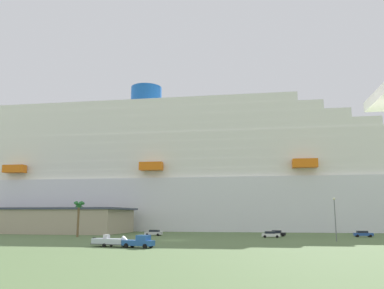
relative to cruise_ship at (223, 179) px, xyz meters
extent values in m
plane|color=#567042|center=(-5.13, -30.57, -19.16)|extent=(600.00, 600.00, 0.00)
cube|color=white|center=(2.58, 0.04, -10.03)|extent=(221.82, 36.79, 18.27)
cube|color=white|center=(2.58, 0.04, 0.75)|extent=(195.21, 33.76, 3.27)
cube|color=white|center=(-1.85, 0.00, 4.02)|extent=(181.77, 33.29, 3.27)
cube|color=white|center=(-6.28, -0.05, 7.30)|extent=(170.92, 32.91, 3.27)
cube|color=white|center=(-10.71, -0.09, 10.57)|extent=(162.78, 32.59, 3.27)
cube|color=white|center=(-15.14, -0.14, 13.84)|extent=(157.28, 32.31, 3.27)
cube|color=white|center=(-19.57, -0.19, 17.12)|extent=(148.12, 31.60, 3.27)
cube|color=white|center=(-24.00, -0.23, 20.39)|extent=(137.90, 31.31, 3.27)
cube|color=white|center=(-28.43, -0.28, 23.66)|extent=(129.21, 30.96, 3.27)
cube|color=white|center=(-32.86, -0.32, 26.94)|extent=(121.08, 30.54, 3.27)
cylinder|color=#1959B2|center=(-30.64, -0.30, 33.13)|extent=(12.56, 12.56, 9.10)
cube|color=orange|center=(-74.75, -18.70, 3.04)|extent=(8.03, 3.28, 2.80)
cube|color=orange|center=(-23.08, -18.17, 3.04)|extent=(8.03, 3.28, 2.80)
cube|color=orange|center=(28.60, -17.64, 3.04)|extent=(8.03, 3.28, 2.80)
cube|color=#B7A88C|center=(-59.12, -31.41, -15.58)|extent=(62.26, 23.39, 7.17)
cube|color=#3F4759|center=(-59.12, -31.41, -11.69)|extent=(64.75, 24.33, 0.60)
cube|color=#2659A5|center=(-7.25, -82.07, -18.31)|extent=(5.92, 3.31, 0.90)
cube|color=#2659A5|center=(-6.28, -82.32, -17.41)|extent=(2.40, 2.28, 0.90)
cube|color=#26333F|center=(-5.62, -82.48, -17.50)|extent=(0.51, 1.65, 0.63)
cylinder|color=black|center=(-5.11, -81.58, -18.76)|extent=(0.84, 0.47, 0.80)
cylinder|color=black|center=(-5.60, -83.52, -18.76)|extent=(0.84, 0.47, 0.80)
cylinder|color=black|center=(-8.75, -80.66, -18.76)|extent=(0.84, 0.47, 0.80)
cylinder|color=black|center=(-9.24, -82.60, -18.76)|extent=(0.84, 0.47, 0.80)
cube|color=#595960|center=(-13.10, -80.60, -18.69)|extent=(7.26, 3.57, 0.16)
cube|color=#595960|center=(-9.09, -81.61, -18.69)|extent=(2.25, 0.68, 0.10)
cylinder|color=black|center=(-13.15, -79.48, -18.84)|extent=(0.67, 0.37, 0.64)
cylinder|color=black|center=(-13.67, -81.55, -18.84)|extent=(0.67, 0.37, 0.64)
cube|color=silver|center=(-13.10, -80.60, -18.16)|extent=(6.69, 3.63, 0.90)
cone|color=silver|center=(-9.62, -81.47, -18.16)|extent=(1.63, 2.16, 1.92)
cube|color=silver|center=(-13.71, -80.44, -17.36)|extent=(1.02, 1.17, 0.70)
cube|color=black|center=(-16.38, -79.77, -18.16)|extent=(0.47, 0.57, 1.10)
cylinder|color=brown|center=(-32.84, -52.16, -15.17)|extent=(0.59, 0.59, 7.98)
cone|color=#287233|center=(-32.44, -52.12, -11.09)|extent=(0.97, 2.52, 2.20)
cone|color=#287233|center=(-32.51, -51.93, -11.09)|extent=(2.06, 2.54, 1.91)
cone|color=#287233|center=(-32.81, -51.76, -11.09)|extent=(2.69, 0.85, 1.74)
cone|color=#287233|center=(-33.06, -51.83, -11.09)|extent=(2.44, 1.94, 2.18)
cone|color=#287233|center=(-33.23, -52.07, -11.09)|extent=(1.27, 2.70, 1.89)
cone|color=#287233|center=(-33.22, -52.26, -11.09)|extent=(1.31, 2.64, 2.05)
cone|color=#287233|center=(-33.05, -52.50, -11.09)|extent=(2.64, 2.01, 1.66)
cone|color=#287233|center=(-32.81, -52.56, -11.09)|extent=(2.59, 0.84, 2.04)
cone|color=#287233|center=(-32.55, -52.44, -11.09)|extent=(2.36, 2.36, 1.81)
sphere|color=#287233|center=(-32.84, -52.16, -11.19)|extent=(1.10, 1.10, 1.10)
cylinder|color=slate|center=(29.62, -59.63, -14.76)|extent=(0.20, 0.20, 8.81)
sphere|color=#F9F2CC|center=(29.62, -59.63, -10.10)|extent=(0.56, 0.56, 0.56)
cube|color=silver|center=(-15.12, -42.93, -18.48)|extent=(4.73, 2.06, 0.70)
cube|color=#1E232D|center=(-14.89, -42.95, -17.86)|extent=(2.68, 1.77, 0.55)
cylinder|color=black|center=(-16.70, -43.75, -18.83)|extent=(0.67, 0.26, 0.66)
cylinder|color=black|center=(-16.60, -41.95, -18.83)|extent=(0.67, 0.26, 0.66)
cylinder|color=black|center=(-13.65, -43.92, -18.83)|extent=(0.67, 0.26, 0.66)
cylinder|color=black|center=(-13.55, -42.12, -18.83)|extent=(0.67, 0.26, 0.66)
cube|color=#264C99|center=(39.74, -39.95, -18.48)|extent=(4.75, 1.91, 0.70)
cube|color=#1E232D|center=(39.50, -39.94, -17.86)|extent=(2.68, 1.67, 0.55)
cylinder|color=black|center=(41.31, -39.12, -18.83)|extent=(0.67, 0.24, 0.66)
cylinder|color=black|center=(41.26, -40.88, -18.83)|extent=(0.67, 0.24, 0.66)
cylinder|color=black|center=(38.21, -39.02, -18.83)|extent=(0.67, 0.24, 0.66)
cylinder|color=black|center=(38.16, -40.78, -18.83)|extent=(0.67, 0.24, 0.66)
cube|color=white|center=(16.26, -47.30, -18.48)|extent=(4.61, 2.02, 0.70)
cube|color=#1E232D|center=(16.03, -47.29, -17.86)|extent=(2.62, 1.73, 0.55)
cylinder|color=black|center=(17.80, -46.50, -18.83)|extent=(0.67, 0.26, 0.66)
cylinder|color=black|center=(17.70, -48.27, -18.83)|extent=(0.67, 0.26, 0.66)
cylinder|color=black|center=(14.82, -46.33, -18.83)|extent=(0.67, 0.26, 0.66)
cylinder|color=black|center=(14.72, -48.10, -18.83)|extent=(0.67, 0.26, 0.66)
cube|color=black|center=(18.13, -40.65, -18.48)|extent=(4.46, 2.57, 0.70)
cube|color=#1E232D|center=(17.92, -40.62, -17.86)|extent=(2.60, 2.09, 0.55)
cylinder|color=black|center=(19.65, -39.90, -18.83)|extent=(0.69, 0.32, 0.66)
cylinder|color=black|center=(19.35, -41.83, -18.83)|extent=(0.69, 0.32, 0.66)
cylinder|color=black|center=(16.90, -39.48, -18.83)|extent=(0.69, 0.32, 0.66)
cylinder|color=black|center=(16.61, -41.40, -18.83)|extent=(0.69, 0.32, 0.66)
camera|label=1|loc=(13.75, -149.70, -13.49)|focal=36.92mm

